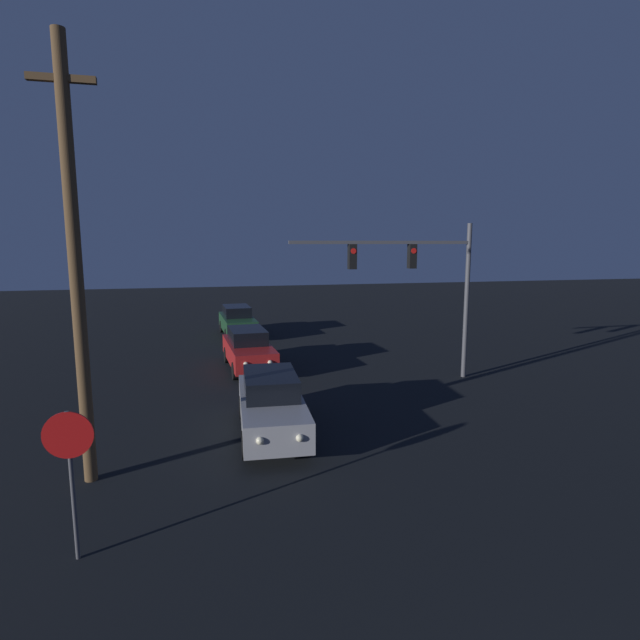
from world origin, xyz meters
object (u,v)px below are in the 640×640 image
(traffic_signal_mast, at_px, (421,274))
(utility_pole, at_px, (75,263))
(car_mid, at_px, (248,349))
(car_near, at_px, (271,404))
(stop_sign, at_px, (70,456))
(car_far, at_px, (237,321))

(traffic_signal_mast, relative_size, utility_pole, 0.75)
(car_mid, height_order, utility_pole, utility_pole)
(car_near, distance_m, stop_sign, 6.23)
(car_mid, xyz_separation_m, utility_pole, (-4.34, -9.16, 3.96))
(car_mid, distance_m, traffic_signal_mast, 7.70)
(car_far, relative_size, traffic_signal_mast, 0.69)
(car_far, height_order, traffic_signal_mast, traffic_signal_mast)
(car_mid, distance_m, car_far, 7.77)
(car_near, bearing_deg, stop_sign, 53.51)
(car_mid, xyz_separation_m, stop_sign, (-3.96, -12.14, 0.95))
(car_far, distance_m, stop_sign, 20.34)
(car_near, height_order, traffic_signal_mast, traffic_signal_mast)
(car_near, relative_size, car_far, 1.00)
(car_far, bearing_deg, car_mid, 86.19)
(car_far, height_order, utility_pole, utility_pole)
(car_near, xyz_separation_m, car_far, (0.13, 15.16, 0.00))
(car_near, xyz_separation_m, stop_sign, (-3.92, -4.75, 0.95))
(car_mid, relative_size, stop_sign, 1.88)
(car_near, xyz_separation_m, traffic_signal_mast, (6.27, 4.22, 3.22))
(traffic_signal_mast, relative_size, stop_sign, 2.74)
(car_near, relative_size, stop_sign, 1.88)
(utility_pole, bearing_deg, traffic_signal_mast, 29.53)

